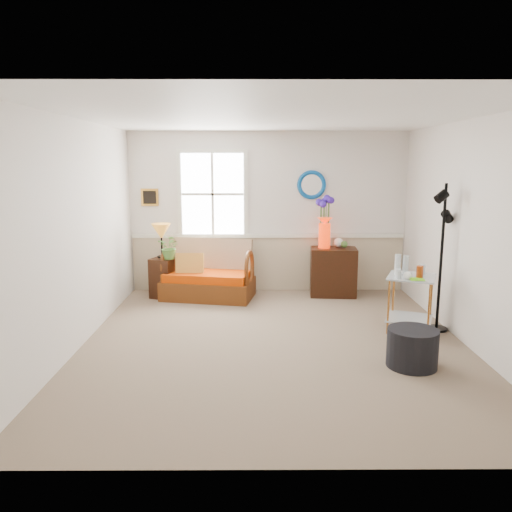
{
  "coord_description": "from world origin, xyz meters",
  "views": [
    {
      "loc": [
        -0.24,
        -5.64,
        2.11
      ],
      "look_at": [
        -0.21,
        0.3,
        0.99
      ],
      "focal_mm": 35.0,
      "sensor_mm": 36.0,
      "label": 1
    }
  ],
  "objects_px": {
    "lamp_stand": "(164,278)",
    "floor_lamp": "(441,258)",
    "side_table": "(410,303)",
    "ottoman": "(412,348)",
    "cabinet": "(333,272)",
    "loveseat": "(208,270)"
  },
  "relations": [
    {
      "from": "cabinet",
      "to": "side_table",
      "type": "height_order",
      "value": "cabinet"
    },
    {
      "from": "cabinet",
      "to": "side_table",
      "type": "bearing_deg",
      "value": -63.05
    },
    {
      "from": "cabinet",
      "to": "side_table",
      "type": "xyz_separation_m",
      "value": [
        0.7,
        -1.72,
        -0.03
      ]
    },
    {
      "from": "cabinet",
      "to": "ottoman",
      "type": "bearing_deg",
      "value": -77.68
    },
    {
      "from": "side_table",
      "to": "floor_lamp",
      "type": "bearing_deg",
      "value": 3.45
    },
    {
      "from": "lamp_stand",
      "to": "ottoman",
      "type": "bearing_deg",
      "value": -41.8
    },
    {
      "from": "loveseat",
      "to": "floor_lamp",
      "type": "bearing_deg",
      "value": -16.22
    },
    {
      "from": "side_table",
      "to": "ottoman",
      "type": "bearing_deg",
      "value": -105.79
    },
    {
      "from": "loveseat",
      "to": "lamp_stand",
      "type": "height_order",
      "value": "loveseat"
    },
    {
      "from": "side_table",
      "to": "floor_lamp",
      "type": "xyz_separation_m",
      "value": [
        0.36,
        0.02,
        0.57
      ]
    },
    {
      "from": "cabinet",
      "to": "side_table",
      "type": "relative_size",
      "value": 1.08
    },
    {
      "from": "cabinet",
      "to": "ottoman",
      "type": "height_order",
      "value": "cabinet"
    },
    {
      "from": "cabinet",
      "to": "floor_lamp",
      "type": "relative_size",
      "value": 0.41
    },
    {
      "from": "lamp_stand",
      "to": "ottoman",
      "type": "xyz_separation_m",
      "value": [
        3.07,
        -2.75,
        -0.11
      ]
    },
    {
      "from": "lamp_stand",
      "to": "floor_lamp",
      "type": "xyz_separation_m",
      "value": [
        3.75,
        -1.59,
        0.62
      ]
    },
    {
      "from": "side_table",
      "to": "ottoman",
      "type": "height_order",
      "value": "side_table"
    },
    {
      "from": "side_table",
      "to": "floor_lamp",
      "type": "height_order",
      "value": "floor_lamp"
    },
    {
      "from": "floor_lamp",
      "to": "cabinet",
      "type": "bearing_deg",
      "value": 106.19
    },
    {
      "from": "side_table",
      "to": "ottoman",
      "type": "xyz_separation_m",
      "value": [
        -0.32,
        -1.13,
        -0.15
      ]
    },
    {
      "from": "cabinet",
      "to": "lamp_stand",
      "type": "bearing_deg",
      "value": -173.22
    },
    {
      "from": "lamp_stand",
      "to": "floor_lamp",
      "type": "height_order",
      "value": "floor_lamp"
    },
    {
      "from": "cabinet",
      "to": "side_table",
      "type": "distance_m",
      "value": 1.85
    }
  ]
}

